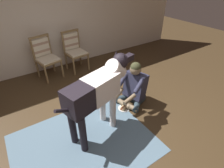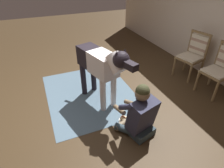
{
  "view_description": "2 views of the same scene",
  "coord_description": "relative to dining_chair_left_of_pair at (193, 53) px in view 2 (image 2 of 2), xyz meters",
  "views": [
    {
      "loc": [
        -0.89,
        -1.73,
        2.22
      ],
      "look_at": [
        0.46,
        0.32,
        0.6
      ],
      "focal_mm": 28.13,
      "sensor_mm": 36.0,
      "label": 1
    },
    {
      "loc": [
        2.67,
        -0.81,
        2.18
      ],
      "look_at": [
        0.48,
        0.1,
        0.64
      ],
      "focal_mm": 29.9,
      "sensor_mm": 36.0,
      "label": 2
    }
  ],
  "objects": [
    {
      "name": "hot_dog_on_plate",
      "position": [
        0.8,
        -2.01,
        -0.52
      ],
      "size": [
        0.23,
        0.23,
        0.06
      ],
      "color": "silver",
      "rests_on": "ground"
    },
    {
      "name": "dining_chair_right_of_pair",
      "position": [
        0.72,
        0.0,
        0.0
      ],
      "size": [
        0.5,
        0.51,
        0.98
      ],
      "color": "olive",
      "rests_on": "ground"
    },
    {
      "name": "dining_chair_left_of_pair",
      "position": [
        0.0,
        0.0,
        0.0
      ],
      "size": [
        0.55,
        0.55,
        0.98
      ],
      "color": "olive",
      "rests_on": "ground"
    },
    {
      "name": "ground_plane",
      "position": [
        0.11,
        -2.26,
        -0.54
      ],
      "size": [
        14.52,
        14.52,
        0.0
      ],
      "primitive_type": "plane",
      "color": "#3F2E1B"
    },
    {
      "name": "back_wall",
      "position": [
        0.11,
        0.43,
        0.76
      ],
      "size": [
        8.39,
        0.1,
        2.6
      ],
      "primitive_type": "cube",
      "color": "beige",
      "rests_on": "ground"
    },
    {
      "name": "area_rug",
      "position": [
        -0.18,
        -2.31,
        -0.54
      ],
      "size": [
        2.01,
        1.64,
        0.01
      ],
      "primitive_type": "cube",
      "color": "slate",
      "rests_on": "ground"
    },
    {
      "name": "person_sitting_on_floor",
      "position": [
        1.07,
        -1.93,
        -0.19
      ],
      "size": [
        0.71,
        0.59,
        0.86
      ],
      "color": "#2E3F48",
      "rests_on": "ground"
    },
    {
      "name": "large_dog",
      "position": [
        0.18,
        -2.18,
        0.23
      ],
      "size": [
        1.47,
        0.56,
        1.2
      ],
      "color": "silver",
      "rests_on": "ground"
    }
  ]
}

